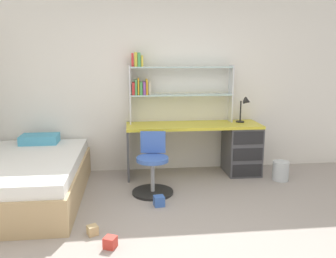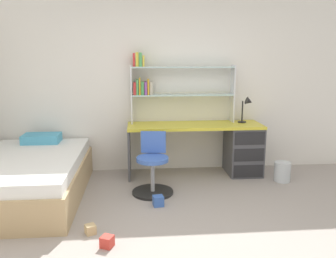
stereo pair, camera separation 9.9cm
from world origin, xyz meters
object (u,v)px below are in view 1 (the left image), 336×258
desk (228,145)px  toy_block_red_0 (110,242)px  toy_block_natural_1 (93,230)px  bookshelf_hutch (167,83)px  waste_bin (281,171)px  bed_platform (26,179)px  desk_lamp (246,105)px  toy_block_blue_2 (159,201)px  swivel_chair (153,170)px

desk → toy_block_red_0: bearing=-130.2°
desk → toy_block_natural_1: 2.48m
bookshelf_hutch → waste_bin: bearing=-20.0°
bookshelf_hutch → toy_block_natural_1: bearing=-116.6°
bed_platform → waste_bin: 3.34m
desk_lamp → toy_block_blue_2: bearing=-141.0°
toy_block_red_0 → toy_block_blue_2: 1.00m
bookshelf_hutch → bed_platform: (-1.79, -0.87, -1.07)m
toy_block_red_0 → waste_bin: bearing=33.9°
bookshelf_hutch → bed_platform: bearing=-154.2°
toy_block_red_0 → toy_block_natural_1: bearing=125.4°
desk → toy_block_red_0: size_ratio=18.49×
bed_platform → toy_block_natural_1: bearing=-48.3°
desk_lamp → toy_block_red_0: (-1.88, -1.96, -0.95)m
desk → bed_platform: bearing=-165.5°
bed_platform → waste_bin: (3.33, 0.30, -0.12)m
toy_block_red_0 → desk_lamp: bearing=46.2°
toy_block_natural_1 → bookshelf_hutch: bearing=63.4°
desk_lamp → toy_block_red_0: desk_lamp is taller
bookshelf_hutch → desk_lamp: (1.14, -0.13, -0.32)m
desk → bookshelf_hutch: bookshelf_hutch is taller
toy_block_red_0 → toy_block_natural_1: size_ratio=1.11×
desk_lamp → bed_platform: desk_lamp is taller
desk_lamp → toy_block_natural_1: (-2.06, -1.71, -0.96)m
swivel_chair → bed_platform: 1.52m
waste_bin → toy_block_blue_2: size_ratio=2.31×
bed_platform → toy_block_red_0: bearing=-49.5°
toy_block_red_0 → toy_block_blue_2: size_ratio=0.89×
toy_block_red_0 → bed_platform: bearing=130.5°
toy_block_natural_1 → toy_block_red_0: bearing=-54.6°
bookshelf_hutch → waste_bin: 2.03m
waste_bin → swivel_chair: bearing=-171.9°
toy_block_blue_2 → desk: bearing=43.8°
toy_block_natural_1 → desk: bearing=42.7°
bed_platform → toy_block_blue_2: size_ratio=17.05×
bed_platform → toy_block_blue_2: (1.56, -0.37, -0.20)m
toy_block_red_0 → toy_block_blue_2: (0.52, 0.86, 0.01)m
swivel_chair → toy_block_natural_1: 1.24m
swivel_chair → toy_block_red_0: size_ratio=7.36×
desk_lamp → toy_block_red_0: size_ratio=3.70×
toy_block_blue_2 → toy_block_red_0: bearing=-121.0°
toy_block_natural_1 → bed_platform: bearing=131.7°
toy_block_natural_1 → desk_lamp: bearing=39.6°
bookshelf_hutch → desk_lamp: bearing=-6.6°
desk → bed_platform: size_ratio=0.96×
desk → swivel_chair: bearing=-150.7°
bed_platform → waste_bin: bed_platform is taller
bookshelf_hutch → toy_block_red_0: 2.56m
desk → toy_block_red_0: 2.54m
bookshelf_hutch → toy_block_red_0: size_ratio=14.46×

